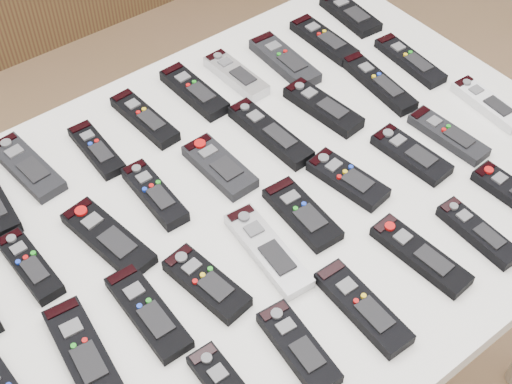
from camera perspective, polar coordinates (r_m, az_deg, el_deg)
ground at (r=1.98m, az=1.88°, el=-13.08°), size 4.00×4.00×0.00m
table at (r=1.31m, az=-0.00°, el=-2.25°), size 1.25×0.88×0.78m
remote_2 at (r=1.37m, az=-17.84°, el=1.92°), size 0.07×0.18×0.02m
remote_3 at (r=1.37m, az=-12.64°, el=3.33°), size 0.05×0.15×0.02m
remote_4 at (r=1.42m, az=-8.90°, el=5.82°), size 0.06×0.18×0.02m
remote_5 at (r=1.47m, az=-4.97°, el=8.01°), size 0.06×0.17×0.02m
remote_6 at (r=1.50m, az=-1.60°, el=9.30°), size 0.05×0.16×0.02m
remote_7 at (r=1.54m, az=2.30°, el=10.45°), size 0.06×0.18×0.02m
remote_8 at (r=1.61m, az=5.45°, el=12.03°), size 0.05×0.17×0.02m
remote_9 at (r=1.69m, az=7.55°, el=13.93°), size 0.07×0.16×0.02m
remote_11 at (r=1.22m, az=-17.63°, el=-5.64°), size 0.05×0.16×0.02m
remote_12 at (r=1.23m, az=-11.74°, el=-3.63°), size 0.09×0.19×0.02m
remote_13 at (r=1.27m, az=-8.11°, el=-0.19°), size 0.05×0.16×0.02m
remote_14 at (r=1.31m, az=-2.93°, el=2.05°), size 0.07×0.16×0.02m
remote_15 at (r=1.37m, az=1.13°, el=4.72°), size 0.06×0.20×0.02m
remote_16 at (r=1.43m, az=5.38°, el=6.76°), size 0.07×0.18×0.02m
remote_17 at (r=1.50m, az=9.78°, el=8.57°), size 0.06×0.20×0.02m
remote_18 at (r=1.58m, az=12.21°, el=10.25°), size 0.06×0.18×0.02m
remote_20 at (r=1.11m, az=-13.65°, el=-12.37°), size 0.08×0.19×0.02m
remote_21 at (r=1.13m, az=-8.63°, el=-9.48°), size 0.06×0.18×0.02m
remote_22 at (r=1.15m, az=-3.98°, el=-7.30°), size 0.08×0.16×0.02m
remote_23 at (r=1.19m, az=0.95°, el=-4.68°), size 0.07×0.20×0.02m
remote_24 at (r=1.24m, az=3.71°, el=-1.76°), size 0.07×0.16×0.02m
remote_25 at (r=1.30m, az=7.34°, el=1.02°), size 0.08×0.16×0.02m
remote_26 at (r=1.36m, az=12.31°, el=2.95°), size 0.07×0.16×0.02m
remote_27 at (r=1.42m, az=15.12°, el=4.40°), size 0.06×0.17×0.02m
remote_28 at (r=1.51m, az=18.08°, el=6.71°), size 0.06×0.17×0.02m
remote_32 at (r=1.09m, az=3.41°, el=-12.31°), size 0.07×0.16×0.02m
remote_33 at (r=1.13m, az=8.53°, el=-9.12°), size 0.06×0.18×0.02m
remote_34 at (r=1.21m, az=13.01°, el=-4.94°), size 0.06×0.18×0.02m
remote_35 at (r=1.26m, az=17.32°, el=-3.13°), size 0.05×0.15×0.02m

